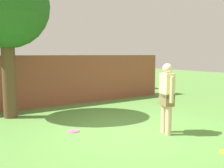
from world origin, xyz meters
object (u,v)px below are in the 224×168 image
(person, at_px, (167,95))
(car, at_px, (104,73))
(frisbee_pink, at_px, (74,131))
(tree, at_px, (6,6))

(person, bearing_deg, car, -3.42)
(car, bearing_deg, frisbee_pink, 50.45)
(tree, xyz_separation_m, frisbee_pink, (0.91, -2.30, -3.14))
(person, relative_size, frisbee_pink, 6.00)
(tree, height_order, car, tree)
(frisbee_pink, bearing_deg, car, 51.96)
(person, xyz_separation_m, car, (2.76, 7.04, -0.04))
(tree, relative_size, frisbee_pink, 16.34)
(tree, height_order, person, tree)
(person, bearing_deg, tree, 53.54)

